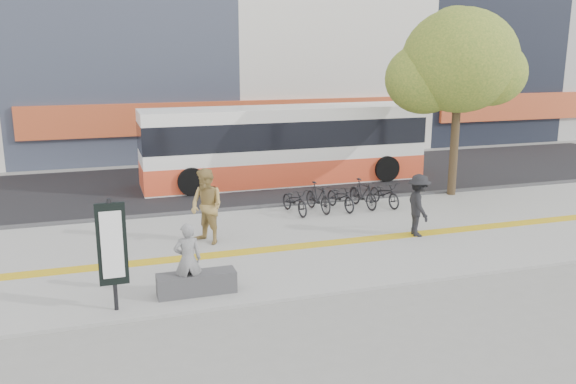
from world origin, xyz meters
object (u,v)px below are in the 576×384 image
object	(u,v)px
bus	(285,147)
pedestrian_dark	(419,205)
street_tree	(457,63)
pedestrian_tan	(207,206)
seated_woman	(188,260)
bench	(197,283)
signboard	(112,246)

from	to	relation	value
bus	pedestrian_dark	distance (m)	7.73
pedestrian_dark	street_tree	bearing A→B (deg)	-30.62
bus	pedestrian_tan	xyz separation A→B (m)	(-4.15, -6.50, -0.34)
bus	seated_woman	distance (m)	11.02
street_tree	seated_woman	xyz separation A→B (m)	(-9.94, -6.05, -3.67)
pedestrian_dark	bench	bearing A→B (deg)	119.41
street_tree	pedestrian_dark	bearing A→B (deg)	-131.62
pedestrian_dark	signboard	bearing A→B (deg)	117.91
bench	seated_woman	world-z (taller)	seated_woman
signboard	pedestrian_tan	world-z (taller)	signboard
seated_woman	pedestrian_dark	xyz separation A→B (m)	(6.46, 2.13, 0.08)
bus	signboard	bearing A→B (deg)	-123.29
street_tree	pedestrian_dark	size ratio (longest dim) A/B	3.77
bench	bus	xyz separation A→B (m)	(4.97, 9.70, 1.08)
bus	seated_woman	world-z (taller)	bus
street_tree	seated_woman	world-z (taller)	street_tree
bench	signboard	xyz separation A→B (m)	(-1.60, -0.31, 1.06)
street_tree	bench	bearing A→B (deg)	-148.38
pedestrian_dark	seated_woman	bearing A→B (deg)	119.24
bench	pedestrian_dark	world-z (taller)	pedestrian_dark
bus	pedestrian_tan	size ratio (longest dim) A/B	5.45
bus	pedestrian_dark	size ratio (longest dim) A/B	6.33
seated_woman	street_tree	bearing A→B (deg)	-148.39
signboard	pedestrian_dark	world-z (taller)	signboard
street_tree	pedestrian_dark	distance (m)	6.37
seated_woman	pedestrian_dark	world-z (taller)	pedestrian_dark
signboard	pedestrian_tan	size ratio (longest dim) A/B	1.13
bench	pedestrian_tan	world-z (taller)	pedestrian_tan
bench	signboard	bearing A→B (deg)	-169.19
signboard	bus	world-z (taller)	bus
signboard	pedestrian_dark	xyz separation A→B (m)	(7.89, 2.40, -0.45)
street_tree	signboard	bearing A→B (deg)	-150.93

